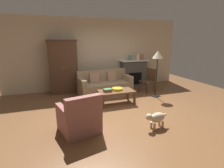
{
  "coord_description": "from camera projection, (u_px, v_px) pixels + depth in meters",
  "views": [
    {
      "loc": [
        -1.87,
        -4.51,
        1.95
      ],
      "look_at": [
        0.01,
        0.77,
        0.55
      ],
      "focal_mm": 28.31,
      "sensor_mm": 36.0,
      "label": 1
    }
  ],
  "objects": [
    {
      "name": "back_wall",
      "position": [
        97.0,
        54.0,
        7.2
      ],
      "size": [
        7.2,
        0.1,
        2.8
      ],
      "primitive_type": "cube",
      "color": "beige",
      "rests_on": "ground"
    },
    {
      "name": "armoire",
      "position": [
        63.0,
        67.0,
        6.54
      ],
      "size": [
        1.06,
        0.57,
        1.97
      ],
      "color": "#472D1E",
      "rests_on": "ground"
    },
    {
      "name": "dog",
      "position": [
        156.0,
        118.0,
        3.98
      ],
      "size": [
        0.57,
        0.25,
        0.39
      ],
      "color": "beige",
      "rests_on": "ground"
    },
    {
      "name": "armchair_near_left",
      "position": [
        80.0,
        119.0,
        3.78
      ],
      "size": [
        0.92,
        0.92,
        0.88
      ],
      "color": "#935B56",
      "rests_on": "ground"
    },
    {
      "name": "book_stack",
      "position": [
        108.0,
        90.0,
        5.37
      ],
      "size": [
        0.25,
        0.19,
        0.09
      ],
      "color": "#B73833",
      "rests_on": "coffee_table"
    },
    {
      "name": "fruit_bowl",
      "position": [
        117.0,
        89.0,
        5.55
      ],
      "size": [
        0.34,
        0.34,
        0.07
      ],
      "primitive_type": "cylinder",
      "color": "gold",
      "rests_on": "coffee_table"
    },
    {
      "name": "fireplace",
      "position": [
        134.0,
        73.0,
        7.67
      ],
      "size": [
        1.26,
        0.48,
        1.12
      ],
      "color": "#4C4947",
      "rests_on": "ground"
    },
    {
      "name": "floor_lamp",
      "position": [
        158.0,
        57.0,
        5.95
      ],
      "size": [
        0.36,
        0.36,
        1.6
      ],
      "color": "black",
      "rests_on": "ground"
    },
    {
      "name": "mantel_vase_jade",
      "position": [
        130.0,
        58.0,
        7.44
      ],
      "size": [
        0.15,
        0.15,
        0.21
      ],
      "primitive_type": "cylinder",
      "color": "slate",
      "rests_on": "fireplace"
    },
    {
      "name": "side_chair_wooden",
      "position": [
        149.0,
        79.0,
        6.74
      ],
      "size": [
        0.54,
        0.54,
        0.9
      ],
      "color": "#472D1E",
      "rests_on": "ground"
    },
    {
      "name": "mantel_vase_cream",
      "position": [
        138.0,
        57.0,
        7.55
      ],
      "size": [
        0.13,
        0.13,
        0.24
      ],
      "primitive_type": "cylinder",
      "color": "beige",
      "rests_on": "fireplace"
    },
    {
      "name": "couch",
      "position": [
        105.0,
        85.0,
        6.52
      ],
      "size": [
        1.98,
        1.0,
        0.86
      ],
      "color": "#937A5B",
      "rests_on": "ground"
    },
    {
      "name": "coffee_table",
      "position": [
        116.0,
        92.0,
        5.51
      ],
      "size": [
        1.1,
        0.6,
        0.42
      ],
      "color": "brown",
      "rests_on": "ground"
    },
    {
      "name": "ground_plane",
      "position": [
        120.0,
        108.0,
        5.21
      ],
      "size": [
        9.6,
        9.6,
        0.0
      ],
      "primitive_type": "plane",
      "color": "brown"
    },
    {
      "name": "mantel_vase_terracotta",
      "position": [
        142.0,
        57.0,
        7.62
      ],
      "size": [
        0.14,
        0.14,
        0.26
      ],
      "primitive_type": "cylinder",
      "color": "#A86042",
      "rests_on": "fireplace"
    }
  ]
}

